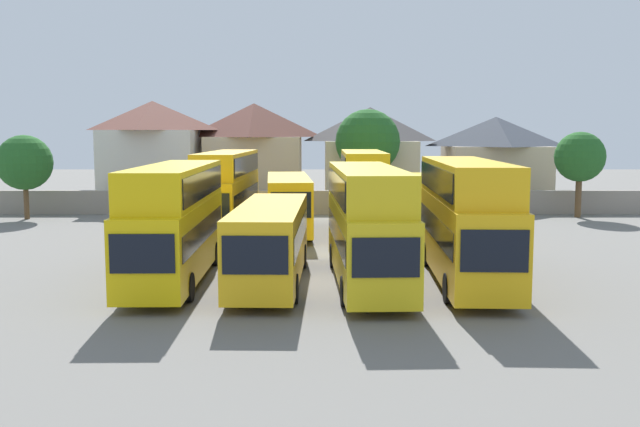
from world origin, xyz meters
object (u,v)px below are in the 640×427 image
bus_8 (425,202)px  house_terrace_left (156,153)px  house_terrace_right (372,155)px  tree_left_of_lot (27,163)px  bus_5 (229,187)px  house_terrace_centre (256,153)px  bus_1 (177,216)px  bus_2 (272,239)px  bus_3 (369,219)px  house_terrace_far_right (497,160)px  tree_right_of_lot (582,157)px  bus_6 (290,201)px  bus_7 (365,188)px  bus_4 (468,214)px  tree_behind_wall (370,142)px

bus_8 → house_terrace_left: size_ratio=1.34×
house_terrace_right → tree_left_of_lot: bearing=-158.7°
bus_5 → house_terrace_centre: house_terrace_centre is taller
bus_1 → house_terrace_right: 32.70m
bus_2 → bus_3: (3.94, 0.01, 0.83)m
bus_5 → house_terrace_far_right: size_ratio=1.42×
house_terrace_centre → tree_right_of_lot: bearing=-21.0°
bus_2 → house_terrace_left: bearing=-157.5°
bus_6 → bus_7: bearing=84.0°
bus_5 → bus_4: bearing=40.3°
bus_3 → house_terrace_right: 31.67m
bus_7 → house_terrace_centre: bearing=-154.8°
bus_4 → tree_behind_wall: (-2.26, 26.86, 2.57)m
bus_1 → bus_8: (12.34, 13.88, -0.78)m
bus_7 → bus_3: bearing=-2.6°
bus_1 → bus_7: bus_7 is taller
bus_5 → house_terrace_right: (9.98, 16.50, 1.42)m
bus_7 → tree_right_of_lot: 18.27m
bus_6 → tree_behind_wall: tree_behind_wall is taller
house_terrace_left → tree_left_of_lot: 11.48m
house_terrace_far_right → bus_3: bearing=-112.3°
bus_8 → tree_left_of_lot: tree_left_of_lot is taller
bus_8 → bus_3: bearing=-21.5°
tree_left_of_lot → tree_behind_wall: 25.39m
house_terrace_far_right → house_terrace_right: bearing=-178.9°
bus_2 → house_terrace_far_right: 36.05m
tree_left_of_lot → tree_behind_wall: tree_behind_wall is taller
bus_7 → house_terrace_far_right: bearing=145.0°
bus_4 → house_terrace_centre: 33.83m
bus_3 → house_terrace_far_right: house_terrace_far_right is taller
bus_6 → tree_right_of_lot: bearing=107.4°
bus_6 → house_terrace_right: house_terrace_right is taller
house_terrace_right → house_terrace_far_right: bearing=1.1°
bus_3 → tree_left_of_lot: 31.59m
bus_5 → house_terrace_far_right: (20.66, 16.70, 1.00)m
house_terrace_left → house_terrace_far_right: house_terrace_left is taller
house_terrace_left → bus_3: bearing=-62.7°
bus_7 → bus_5: bearing=-94.2°
bus_2 → tree_behind_wall: 28.05m
bus_5 → tree_right_of_lot: (24.57, 7.66, 1.57)m
bus_3 → tree_right_of_lot: (16.91, 22.70, 1.68)m
bus_6 → house_terrace_far_right: (16.85, 17.19, 1.82)m
bus_2 → house_terrace_far_right: size_ratio=1.30×
house_terrace_right → house_terrace_far_right: house_terrace_right is taller
bus_3 → house_terrace_right: size_ratio=1.44×
bus_1 → bus_8: bus_1 is taller
bus_4 → bus_6: size_ratio=1.09×
bus_8 → house_terrace_left: 26.12m
bus_5 → bus_6: bearing=84.3°
bus_6 → house_terrace_right: bearing=156.0°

